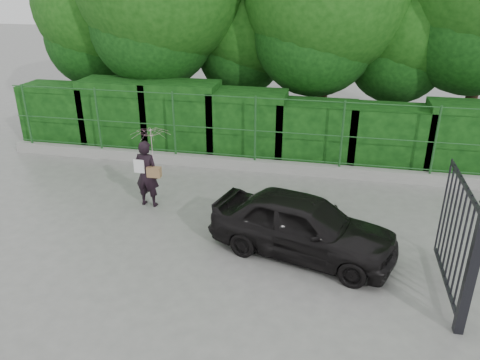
# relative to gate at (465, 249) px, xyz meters

# --- Properties ---
(ground) EXTENTS (80.00, 80.00, 0.00)m
(ground) POSITION_rel_gate_xyz_m (-4.60, 0.72, -1.19)
(ground) COLOR gray
(kerb) EXTENTS (14.00, 0.25, 0.30)m
(kerb) POSITION_rel_gate_xyz_m (-4.60, 5.22, -1.04)
(kerb) COLOR #9E9E99
(kerb) RESTS_ON ground
(fence) EXTENTS (14.13, 0.06, 1.80)m
(fence) POSITION_rel_gate_xyz_m (-4.38, 5.22, 0.01)
(fence) COLOR #205423
(fence) RESTS_ON kerb
(hedge) EXTENTS (14.20, 1.20, 2.15)m
(hedge) POSITION_rel_gate_xyz_m (-4.75, 6.22, -0.21)
(hedge) COLOR black
(hedge) RESTS_ON ground
(gate) EXTENTS (0.22, 2.33, 2.36)m
(gate) POSITION_rel_gate_xyz_m (0.00, 0.00, 0.00)
(gate) COLOR black
(gate) RESTS_ON ground
(woman) EXTENTS (0.91, 0.92, 1.89)m
(woman) POSITION_rel_gate_xyz_m (-6.17, 2.63, 0.05)
(woman) COLOR black
(woman) RESTS_ON ground
(car) EXTENTS (3.84, 2.33, 1.22)m
(car) POSITION_rel_gate_xyz_m (-2.55, 1.25, -0.58)
(car) COLOR black
(car) RESTS_ON ground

